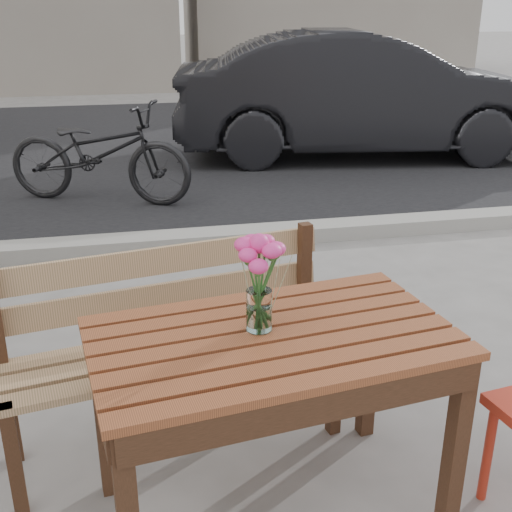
# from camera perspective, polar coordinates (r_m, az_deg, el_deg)

# --- Properties ---
(street) EXTENTS (30.00, 8.12, 0.12)m
(street) POSITION_cam_1_polar(r_m,az_deg,el_deg) (7.10, -8.52, 6.76)
(street) COLOR black
(street) RESTS_ON ground
(main_table) EXTENTS (1.33, 0.88, 0.76)m
(main_table) POSITION_cam_1_polar(r_m,az_deg,el_deg) (2.27, 1.51, -9.72)
(main_table) COLOR brown
(main_table) RESTS_ON ground
(main_bench) EXTENTS (1.52, 0.69, 0.91)m
(main_bench) POSITION_cam_1_polar(r_m,az_deg,el_deg) (2.75, -7.77, -6.02)
(main_bench) COLOR olive
(main_bench) RESTS_ON ground
(main_vase) EXTENTS (0.19, 0.19, 0.35)m
(main_vase) POSITION_cam_1_polar(r_m,az_deg,el_deg) (2.14, 0.28, -1.39)
(main_vase) COLOR white
(main_vase) RESTS_ON main_table
(parked_car) EXTENTS (4.80, 2.27, 1.52)m
(parked_car) POSITION_cam_1_polar(r_m,az_deg,el_deg) (8.28, 9.45, 13.96)
(parked_car) COLOR black
(parked_car) RESTS_ON ground
(bicycle) EXTENTS (1.94, 1.32, 0.97)m
(bicycle) POSITION_cam_1_polar(r_m,az_deg,el_deg) (6.39, -13.81, 8.91)
(bicycle) COLOR black
(bicycle) RESTS_ON ground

